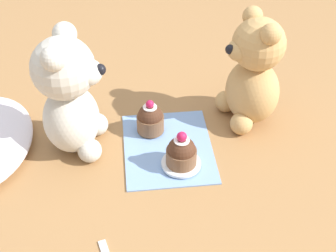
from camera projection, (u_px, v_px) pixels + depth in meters
ground_plane at (168, 148)px, 0.90m from camera, size 4.00×4.00×0.00m
knitted_placemat at (168, 147)px, 0.90m from camera, size 0.21×0.17×0.01m
teddy_bear_cream at (70, 95)px, 0.83m from camera, size 0.13×0.13×0.24m
teddy_bear_tan at (253, 74)px, 0.90m from camera, size 0.14×0.13×0.23m
cupcake_near_cream_bear at (150, 119)px, 0.92m from camera, size 0.05×0.05×0.07m
saucer_plate at (181, 163)px, 0.86m from camera, size 0.07×0.07×0.01m
cupcake_near_tan_bear at (181, 152)px, 0.84m from camera, size 0.06×0.06×0.07m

